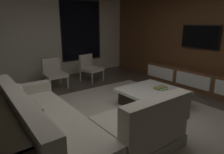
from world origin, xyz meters
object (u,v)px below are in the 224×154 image
at_px(sectional_couch, 71,126).
at_px(book_stack_on_coffee_table, 161,88).
at_px(coffee_table, 152,98).
at_px(accent_chair_by_curtain, 54,72).
at_px(mounted_tv, 200,37).
at_px(media_console, 198,81).
at_px(accent_chair_near_window, 90,66).

height_order(sectional_couch, book_stack_on_coffee_table, sectional_couch).
bearing_deg(sectional_couch, book_stack_on_coffee_table, 4.71).
bearing_deg(coffee_table, book_stack_on_coffee_table, -19.96).
height_order(book_stack_on_coffee_table, accent_chair_by_curtain, accent_chair_by_curtain).
bearing_deg(book_stack_on_coffee_table, accent_chair_by_curtain, 117.90).
distance_m(book_stack_on_coffee_table, mounted_tv, 2.02).
bearing_deg(book_stack_on_coffee_table, coffee_table, 160.04).
relative_size(media_console, mounted_tv, 3.03).
bearing_deg(media_console, sectional_couch, -176.38).
relative_size(coffee_table, book_stack_on_coffee_table, 4.18).
bearing_deg(book_stack_on_coffee_table, sectional_couch, -175.29).
bearing_deg(accent_chair_near_window, accent_chair_by_curtain, -179.53).
bearing_deg(sectional_couch, accent_chair_near_window, 54.78).
height_order(coffee_table, mounted_tv, mounted_tv).
relative_size(book_stack_on_coffee_table, accent_chair_near_window, 0.36).
xyz_separation_m(accent_chair_by_curtain, media_console, (2.91, -2.46, -0.18)).
height_order(coffee_table, book_stack_on_coffee_table, book_stack_on_coffee_table).
distance_m(book_stack_on_coffee_table, accent_chair_near_window, 2.54).
bearing_deg(accent_chair_by_curtain, mounted_tv, -36.19).
relative_size(book_stack_on_coffee_table, mounted_tv, 0.27).
bearing_deg(accent_chair_near_window, sectional_couch, -125.22).
height_order(sectional_couch, mounted_tv, mounted_tv).
bearing_deg(media_console, coffee_table, 179.83).
bearing_deg(mounted_tv, book_stack_on_coffee_table, -171.69).
height_order(sectional_couch, accent_chair_by_curtain, sectional_couch).
xyz_separation_m(accent_chair_near_window, accent_chair_by_curtain, (-1.12, -0.01, 0.00)).
xyz_separation_m(sectional_couch, book_stack_on_coffee_table, (2.13, 0.18, 0.09)).
xyz_separation_m(accent_chair_by_curtain, mounted_tv, (3.10, -2.27, 0.92)).
relative_size(accent_chair_near_window, accent_chair_by_curtain, 1.00).
bearing_deg(sectional_couch, coffee_table, 7.01).
bearing_deg(accent_chair_near_window, mounted_tv, -49.02).
distance_m(accent_chair_near_window, mounted_tv, 3.15).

